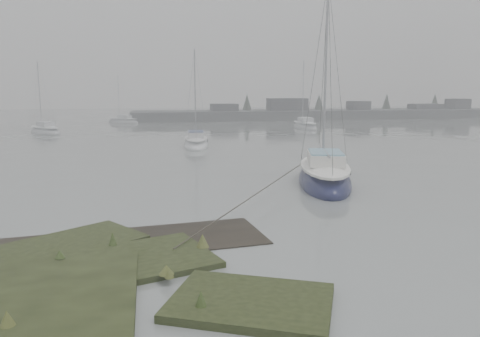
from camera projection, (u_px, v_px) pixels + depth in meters
name	position (u px, v px, depth m)	size (l,w,h in m)	color
ground	(167.00, 145.00, 39.73)	(160.00, 160.00, 0.00)	slate
far_shoreline	(326.00, 113.00, 75.59)	(60.00, 8.00, 4.15)	#4C4F51
sailboat_main	(324.00, 177.00, 23.62)	(4.59, 8.16, 10.95)	#111436
sailboat_white	(196.00, 144.00, 38.74)	(2.55, 6.26, 8.61)	white
sailboat_far_a	(45.00, 131.00, 50.23)	(4.91, 5.85, 8.20)	#ADB2B6
sailboat_far_b	(305.00, 126.00, 56.54)	(2.19, 6.25, 8.76)	#ACB2B5
sailboat_far_c	(123.00, 121.00, 65.86)	(5.07, 4.48, 7.23)	#A9AEB3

